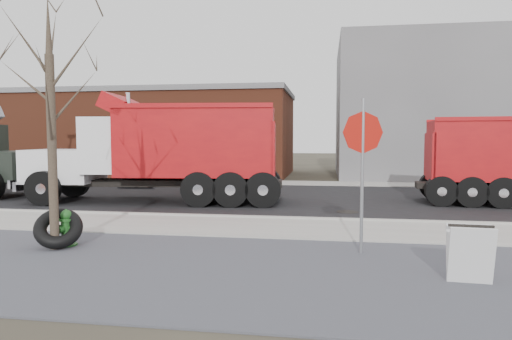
% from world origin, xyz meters
% --- Properties ---
extents(ground, '(120.00, 120.00, 0.00)m').
position_xyz_m(ground, '(0.00, 0.00, 0.00)').
color(ground, '#383328').
rests_on(ground, ground).
extents(gravel_verge, '(60.00, 5.00, 0.03)m').
position_xyz_m(gravel_verge, '(0.00, -3.50, 0.01)').
color(gravel_verge, slate).
rests_on(gravel_verge, ground).
extents(sidewalk, '(60.00, 2.50, 0.06)m').
position_xyz_m(sidewalk, '(0.00, 0.25, 0.03)').
color(sidewalk, '#9E9B93').
rests_on(sidewalk, ground).
extents(curb, '(60.00, 0.15, 0.11)m').
position_xyz_m(curb, '(0.00, 1.55, 0.06)').
color(curb, '#9E9B93').
rests_on(curb, ground).
extents(road, '(60.00, 9.40, 0.02)m').
position_xyz_m(road, '(0.00, 6.30, 0.01)').
color(road, black).
rests_on(road, ground).
extents(far_sidewalk, '(60.00, 2.00, 0.06)m').
position_xyz_m(far_sidewalk, '(0.00, 12.00, 0.03)').
color(far_sidewalk, '#9E9B93').
rests_on(far_sidewalk, ground).
extents(building_grey, '(12.00, 10.00, 8.00)m').
position_xyz_m(building_grey, '(9.00, 18.00, 4.00)').
color(building_grey, gray).
rests_on(building_grey, ground).
extents(building_brick, '(20.20, 8.20, 5.30)m').
position_xyz_m(building_brick, '(-10.00, 17.00, 2.65)').
color(building_brick, brown).
rests_on(building_brick, ground).
extents(bare_tree, '(3.20, 3.20, 5.20)m').
position_xyz_m(bare_tree, '(-3.20, -2.60, 3.30)').
color(bare_tree, '#382D23').
rests_on(bare_tree, ground).
extents(fire_hydrant, '(0.46, 0.45, 0.81)m').
position_xyz_m(fire_hydrant, '(-3.13, -2.28, 0.37)').
color(fire_hydrant, '#276728').
rests_on(fire_hydrant, ground).
extents(truck_tire, '(1.26, 1.21, 0.88)m').
position_xyz_m(truck_tire, '(-3.21, -2.45, 0.43)').
color(truck_tire, black).
rests_on(truck_tire, ground).
extents(stop_sign, '(0.80, 0.31, 3.09)m').
position_xyz_m(stop_sign, '(3.04, -1.97, 2.08)').
color(stop_sign, gray).
rests_on(stop_sign, ground).
extents(sandwich_board, '(0.70, 0.47, 0.93)m').
position_xyz_m(sandwich_board, '(4.59, -3.64, 0.50)').
color(sandwich_board, silver).
rests_on(sandwich_board, ground).
extents(dump_truck_red_b, '(9.20, 3.42, 3.82)m').
position_xyz_m(dump_truck_red_b, '(-3.39, 4.50, 1.94)').
color(dump_truck_red_b, black).
rests_on(dump_truck_red_b, ground).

